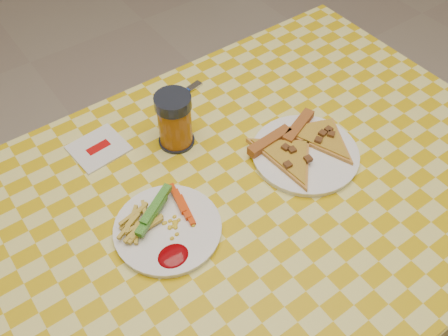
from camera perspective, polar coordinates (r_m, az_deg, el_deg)
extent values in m
plane|color=#C3B39D|center=(1.72, 1.61, -18.47)|extent=(8.00, 8.00, 0.00)
cylinder|color=silver|center=(1.50, -23.93, -13.31)|extent=(0.06, 0.06, 0.71)
cylinder|color=silver|center=(1.77, 9.19, 4.41)|extent=(0.06, 0.06, 0.71)
cube|color=#55381D|center=(1.08, 2.43, -3.60)|extent=(1.20, 0.80, 0.04)
cylinder|color=white|center=(1.00, -6.44, -7.02)|extent=(0.25, 0.25, 0.01)
cylinder|color=white|center=(1.13, 9.24, 1.54)|extent=(0.26, 0.26, 0.01)
cube|color=#215C0E|center=(0.99, -8.01, -4.74)|extent=(0.11, 0.08, 0.02)
cube|color=red|center=(1.02, -4.84, -4.17)|extent=(0.06, 0.09, 0.02)
ellipsoid|color=#790206|center=(0.96, -5.83, -9.99)|extent=(0.06, 0.05, 0.01)
cube|color=#985822|center=(1.13, 5.24, 3.04)|extent=(0.12, 0.03, 0.02)
cube|color=#985822|center=(1.17, 8.49, 4.63)|extent=(0.12, 0.06, 0.02)
cylinder|color=black|center=(1.16, -5.43, 3.16)|extent=(0.08, 0.08, 0.01)
cylinder|color=#914C0F|center=(1.12, -5.61, 4.97)|extent=(0.08, 0.08, 0.11)
cylinder|color=black|center=(1.08, -5.88, 7.51)|extent=(0.08, 0.08, 0.03)
cube|color=white|center=(1.17, -14.14, 2.22)|extent=(0.13, 0.12, 0.01)
cube|color=#B00A0A|center=(1.17, -14.17, 2.32)|extent=(0.06, 0.03, 0.00)
cube|color=#163298|center=(1.26, -5.58, 7.93)|extent=(0.09, 0.03, 0.01)
cube|color=silver|center=(1.29, -3.42, 9.34)|extent=(0.04, 0.03, 0.00)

